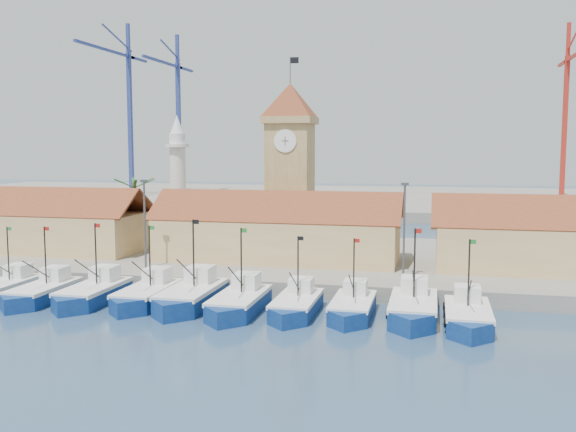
% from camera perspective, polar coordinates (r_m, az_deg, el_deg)
% --- Properties ---
extents(ground, '(400.00, 400.00, 0.00)m').
position_cam_1_polar(ground, '(52.46, -6.17, -9.12)').
color(ground, navy).
rests_on(ground, ground).
extents(quay, '(140.00, 32.00, 1.50)m').
position_cam_1_polar(quay, '(74.85, -0.15, -3.90)').
color(quay, gray).
rests_on(quay, ground).
extents(terminal, '(240.00, 80.00, 2.00)m').
position_cam_1_polar(terminal, '(159.20, 6.88, 1.45)').
color(terminal, gray).
rests_on(terminal, ground).
extents(boat_0, '(3.28, 8.99, 6.80)m').
position_cam_1_polar(boat_0, '(65.16, -23.93, -5.97)').
color(boat_0, navy).
rests_on(boat_0, ground).
extents(boat_1, '(3.41, 9.35, 7.07)m').
position_cam_1_polar(boat_1, '(61.81, -21.09, -6.46)').
color(boat_1, navy).
rests_on(boat_1, ground).
extents(boat_2, '(3.59, 9.85, 7.45)m').
position_cam_1_polar(boat_2, '(59.79, -17.04, -6.70)').
color(boat_2, navy).
rests_on(boat_2, ground).
extents(boat_3, '(3.53, 9.68, 7.32)m').
position_cam_1_polar(boat_3, '(57.94, -12.49, -6.99)').
color(boat_3, navy).
rests_on(boat_3, ground).
extents(boat_4, '(3.85, 10.55, 7.98)m').
position_cam_1_polar(boat_4, '(56.41, -8.70, -7.21)').
color(boat_4, navy).
rests_on(boat_4, ground).
extents(boat_5, '(3.60, 9.86, 7.46)m').
position_cam_1_polar(boat_5, '(54.00, -4.43, -7.81)').
color(boat_5, navy).
rests_on(boat_5, ground).
extents(boat_6, '(3.30, 9.03, 6.83)m').
position_cam_1_polar(boat_6, '(53.25, 0.70, -8.07)').
color(boat_6, navy).
rests_on(boat_6, ground).
extents(boat_7, '(3.24, 8.89, 6.73)m').
position_cam_1_polar(boat_7, '(52.92, 5.73, -8.20)').
color(boat_7, navy).
rests_on(boat_7, ground).
extents(boat_8, '(3.71, 10.17, 7.69)m').
position_cam_1_polar(boat_8, '(52.76, 11.06, -8.22)').
color(boat_8, navy).
rests_on(boat_8, ground).
extents(boat_9, '(3.43, 9.40, 7.11)m').
position_cam_1_polar(boat_9, '(51.55, 15.71, -8.74)').
color(boat_9, navy).
rests_on(boat_9, ground).
extents(hall_left, '(31.20, 10.13, 7.61)m').
position_cam_1_polar(hall_left, '(84.04, -22.59, -1.04)').
color(hall_left, '#DDBA79').
rests_on(hall_left, quay).
extents(hall_center, '(27.04, 10.13, 7.61)m').
position_cam_1_polar(hall_center, '(70.51, -0.88, -1.86)').
color(hall_center, '#DDBA79').
rests_on(hall_center, quay).
extents(clock_tower, '(5.80, 5.80, 22.70)m').
position_cam_1_polar(clock_tower, '(75.69, 0.19, 4.75)').
color(clock_tower, tan).
rests_on(clock_tower, quay).
extents(minaret, '(3.00, 3.00, 16.30)m').
position_cam_1_polar(minaret, '(82.26, -9.76, 3.21)').
color(minaret, silver).
rests_on(minaret, quay).
extents(palm_tree, '(5.60, 5.03, 8.39)m').
position_cam_1_polar(palm_tree, '(82.76, -13.44, 0.73)').
color(palm_tree, brown).
rests_on(palm_tree, quay).
extents(lamp_posts, '(80.70, 0.25, 9.03)m').
position_cam_1_polar(lamp_posts, '(62.38, -2.20, -0.59)').
color(lamp_posts, '#3F3F44').
rests_on(lamp_posts, quay).
extents(crane_blue_far, '(1.00, 34.66, 42.39)m').
position_cam_1_polar(crane_blue_far, '(166.54, -14.17, 10.02)').
color(crane_blue_far, navy).
rests_on(crane_blue_far, terminal).
extents(crane_blue_near, '(1.00, 29.97, 40.28)m').
position_cam_1_polar(crane_blue_near, '(168.03, -9.87, 9.55)').
color(crane_blue_near, navy).
rests_on(crane_blue_near, terminal).
extents(crane_red_right, '(1.00, 30.62, 38.80)m').
position_cam_1_polar(crane_red_right, '(154.41, 23.53, 9.17)').
color(crane_red_right, '#B1251B').
rests_on(crane_red_right, terminal).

